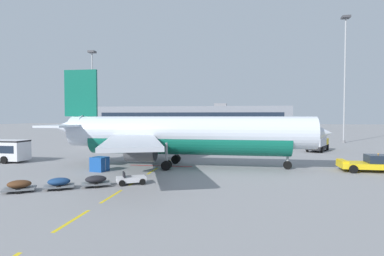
{
  "coord_description": "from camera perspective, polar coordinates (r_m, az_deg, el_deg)",
  "views": [
    {
      "loc": [
        27.93,
        -15.48,
        6.22
      ],
      "look_at": [
        20.77,
        29.36,
        4.49
      ],
      "focal_mm": 28.97,
      "sensor_mm": 36.0,
      "label": 1
    }
  ],
  "objects": [
    {
      "name": "fuel_service_truck",
      "position": [
        59.35,
        22.08,
        -2.4
      ],
      "size": [
        5.21,
        7.35,
        3.14
      ],
      "color": "black",
      "rests_on": "ground"
    },
    {
      "name": "uld_cargo_container",
      "position": [
        36.82,
        -16.65,
        -6.38
      ],
      "size": [
        1.9,
        1.87,
        1.6
      ],
      "color": "#194C9E",
      "rests_on": "ground"
    },
    {
      "name": "terminal_satellite",
      "position": [
        156.75,
        0.08,
        1.91
      ],
      "size": [
        94.65,
        22.59,
        12.59
      ],
      "color": "gray",
      "rests_on": "ground"
    },
    {
      "name": "apron_light_mast_near",
      "position": [
        89.11,
        -17.87,
        7.68
      ],
      "size": [
        1.8,
        1.8,
        23.9
      ],
      "color": "slate",
      "rests_on": "ground"
    },
    {
      "name": "baggage_train",
      "position": [
        28.99,
        -20.23,
        -9.27
      ],
      "size": [
        10.9,
        6.8,
        1.14
      ],
      "color": "silver",
      "rests_on": "ground"
    },
    {
      "name": "catering_truck",
      "position": [
        64.75,
        -16.82,
        -1.97
      ],
      "size": [
        6.78,
        6.5,
        3.14
      ],
      "color": "black",
      "rests_on": "ground"
    },
    {
      "name": "apron_paint_markings",
      "position": [
        52.79,
        -1.84,
        -4.59
      ],
      "size": [
        8.0,
        95.34,
        0.01
      ],
      "color": "yellow",
      "rests_on": "ground"
    },
    {
      "name": "ground",
      "position": [
        57.12,
        21.28,
        -4.22
      ],
      "size": [
        400.0,
        400.0,
        0.0
      ],
      "primitive_type": "plane",
      "color": "gray"
    },
    {
      "name": "airliner_foreground",
      "position": [
        38.08,
        -1.72,
        -1.24
      ],
      "size": [
        34.66,
        34.63,
        12.2
      ],
      "color": "silver",
      "rests_on": "ground"
    },
    {
      "name": "apron_light_mast_far",
      "position": [
        81.41,
        26.33,
        10.2
      ],
      "size": [
        1.8,
        1.8,
        29.35
      ],
      "color": "slate",
      "rests_on": "ground"
    },
    {
      "name": "pushback_tug",
      "position": [
        40.31,
        29.92,
        -5.7
      ],
      "size": [
        6.05,
        3.29,
        2.08
      ],
      "color": "yellow",
      "rests_on": "ground"
    }
  ]
}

